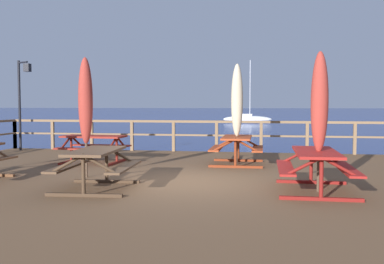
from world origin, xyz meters
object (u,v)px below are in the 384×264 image
picnic_table_front_right (94,143)px  picnic_table_back_left (237,144)px  patio_umbrella_tall_back_left (237,101)px  picnic_table_back_right (96,161)px  sailboat_distant (247,119)px  lamp_post_hooked (22,91)px  patio_umbrella_tall_back_right (320,103)px  patio_umbrella_short_front (86,101)px  picnic_table_front_left (316,162)px

picnic_table_front_right → picnic_table_back_left: same height
picnic_table_back_left → patio_umbrella_tall_back_left: size_ratio=0.62×
picnic_table_back_right → sailboat_distant: 47.02m
lamp_post_hooked → patio_umbrella_tall_back_left: bearing=-17.3°
patio_umbrella_tall_back_left → patio_umbrella_tall_back_right: patio_umbrella_tall_back_left is taller
sailboat_distant → picnic_table_back_right: bearing=-91.0°
picnic_table_front_right → picnic_table_back_left: (4.00, 0.30, -0.00)m
patio_umbrella_tall_back_right → patio_umbrella_short_front: (-4.95, 0.82, 0.04)m
lamp_post_hooked → sailboat_distant: (6.12, 40.59, -2.20)m
picnic_table_back_right → patio_umbrella_tall_back_right: 4.37m
picnic_table_back_right → picnic_table_back_left: 4.71m
patio_umbrella_tall_back_right → patio_umbrella_short_front: patio_umbrella_short_front is taller
sailboat_distant → lamp_post_hooked: bearing=-98.6°
picnic_table_front_right → sailboat_distant: bearing=86.9°
picnic_table_front_right → patio_umbrella_tall_back_right: (5.77, -3.25, 1.11)m
picnic_table_front_left → lamp_post_hooked: size_ratio=0.63×
picnic_table_back_right → picnic_table_back_left: same height
patio_umbrella_tall_back_left → patio_umbrella_short_front: (-3.18, -2.71, -0.03)m
patio_umbrella_tall_back_right → lamp_post_hooked: size_ratio=0.82×
picnic_table_front_right → picnic_table_front_left: bearing=-29.4°
patio_umbrella_tall_back_left → lamp_post_hooked: 8.12m
picnic_table_back_left → patio_umbrella_tall_back_right: (1.76, -3.55, 1.11)m
patio_umbrella_short_front → sailboat_distant: sailboat_distant is taller
picnic_table_front_left → picnic_table_front_right: bearing=150.6°
picnic_table_back_right → patio_umbrella_short_front: size_ratio=0.70×
patio_umbrella_tall_back_right → picnic_table_back_right: bearing=-173.6°
patio_umbrella_tall_back_left → sailboat_distant: bearing=92.2°
picnic_table_front_left → patio_umbrella_short_front: bearing=170.7°
picnic_table_back_right → picnic_table_front_left: bearing=6.8°
picnic_table_back_left → sailboat_distant: 43.02m
picnic_table_back_left → patio_umbrella_tall_back_left: patio_umbrella_tall_back_left is taller
picnic_table_front_right → picnic_table_back_left: size_ratio=1.06×
picnic_table_back_left → lamp_post_hooked: bearing=162.8°
lamp_post_hooked → picnic_table_back_left: bearing=-17.2°
picnic_table_back_left → sailboat_distant: bearing=92.2°
patio_umbrella_tall_back_right → sailboat_distant: (-3.40, 46.54, -1.76)m
patio_umbrella_short_front → sailboat_distant: size_ratio=0.35×
picnic_table_front_left → lamp_post_hooked: (-9.47, 5.92, 1.55)m
patio_umbrella_tall_back_right → sailboat_distant: sailboat_distant is taller
picnic_table_back_right → picnic_table_front_right: same height
patio_umbrella_tall_back_left → patio_umbrella_tall_back_right: bearing=-63.4°
picnic_table_front_left → patio_umbrella_tall_back_left: (-1.72, 3.51, 1.18)m
patio_umbrella_short_front → patio_umbrella_tall_back_right: bearing=-9.4°
picnic_table_back_left → patio_umbrella_tall_back_right: patio_umbrella_tall_back_right is taller
patio_umbrella_tall_back_left → sailboat_distant: sailboat_distant is taller
picnic_table_back_right → sailboat_distant: bearing=89.0°
picnic_table_back_right → patio_umbrella_short_front: patio_umbrella_short_front is taller
picnic_table_front_right → patio_umbrella_tall_back_left: size_ratio=0.66×
picnic_table_front_left → sailboat_distant: bearing=94.1°
patio_umbrella_tall_back_right → patio_umbrella_tall_back_left: bearing=116.6°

